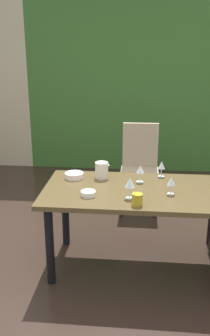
% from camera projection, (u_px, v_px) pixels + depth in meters
% --- Properties ---
extents(ground_plane, '(5.99, 5.92, 0.02)m').
position_uv_depth(ground_plane, '(74.00, 274.00, 3.26)').
color(ground_plane, '#32231D').
extents(garden_window_panel, '(4.16, 0.10, 2.71)m').
position_uv_depth(garden_window_panel, '(167.00, 82.00, 5.49)').
color(garden_window_panel, '#3C6B2C').
rests_on(garden_window_panel, ground_plane).
extents(dining_table, '(1.72, 0.85, 0.74)m').
position_uv_depth(dining_table, '(145.00, 199.00, 3.17)').
color(dining_table, brown).
rests_on(dining_table, ground_plane).
extents(chair_head_far, '(0.44, 0.45, 1.02)m').
position_uv_depth(chair_head_far, '(140.00, 164.00, 4.39)').
color(chair_head_far, tan).
rests_on(chair_head_far, ground_plane).
extents(wine_glass_front, '(0.08, 0.08, 0.17)m').
position_uv_depth(wine_glass_front, '(130.00, 183.00, 2.92)').
color(wine_glass_front, silver).
rests_on(wine_glass_front, dining_table).
extents(wine_glass_west, '(0.07, 0.07, 0.15)m').
position_uv_depth(wine_glass_west, '(171.00, 182.00, 3.01)').
color(wine_glass_west, silver).
rests_on(wine_glass_west, dining_table).
extents(wine_glass_near_shelf, '(0.06, 0.06, 0.15)m').
position_uv_depth(wine_glass_near_shelf, '(162.00, 166.00, 3.41)').
color(wine_glass_near_shelf, silver).
rests_on(wine_glass_near_shelf, dining_table).
extents(wine_glass_right, '(0.07, 0.07, 0.15)m').
position_uv_depth(wine_glass_right, '(140.00, 170.00, 3.27)').
color(wine_glass_right, silver).
rests_on(wine_glass_right, dining_table).
extents(serving_bowl_center, '(0.17, 0.17, 0.05)m').
position_uv_depth(serving_bowl_center, '(74.00, 175.00, 3.39)').
color(serving_bowl_center, white).
rests_on(serving_bowl_center, dining_table).
extents(serving_bowl_left, '(0.12, 0.12, 0.04)m').
position_uv_depth(serving_bowl_left, '(88.00, 194.00, 3.00)').
color(serving_bowl_left, white).
rests_on(serving_bowl_left, dining_table).
extents(cup_north, '(0.08, 0.08, 0.09)m').
position_uv_depth(cup_north, '(137.00, 199.00, 2.82)').
color(cup_north, '#AD9321').
rests_on(cup_north, dining_table).
extents(pitcher_rear, '(0.13, 0.12, 0.15)m').
position_uv_depth(pitcher_rear, '(102.00, 170.00, 3.38)').
color(pitcher_rear, silver).
rests_on(pitcher_rear, dining_table).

